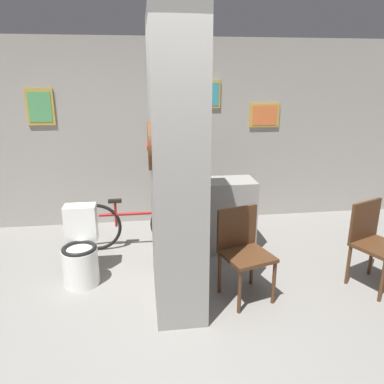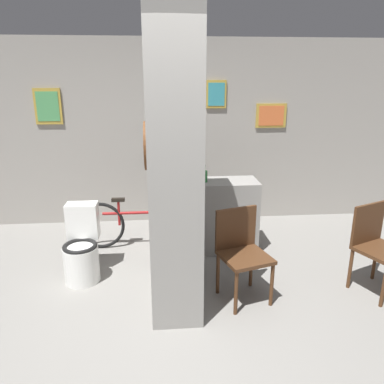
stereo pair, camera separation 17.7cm
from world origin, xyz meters
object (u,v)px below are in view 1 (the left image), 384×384
object	(u,v)px
chair_by_doorway	(374,240)
bottle_tall	(191,172)
chair_near_pillar	(243,248)
bicycle	(136,224)
toilet	(81,252)

from	to	relation	value
chair_by_doorway	bottle_tall	bearing A→B (deg)	124.81
chair_near_pillar	bicycle	size ratio (longest dim) A/B	0.56
chair_near_pillar	bottle_tall	world-z (taller)	bottle_tall
toilet	chair_near_pillar	distance (m)	1.70
chair_near_pillar	toilet	bearing A→B (deg)	146.31
bottle_tall	toilet	bearing A→B (deg)	-153.99
chair_near_pillar	chair_by_doorway	bearing A→B (deg)	-16.63
toilet	chair_by_doorway	xyz separation A→B (m)	(2.98, -0.48, 0.17)
toilet	chair_near_pillar	world-z (taller)	chair_near_pillar
bicycle	bottle_tall	size ratio (longest dim) A/B	5.21
chair_by_doorway	bicycle	bearing A→B (deg)	130.58
chair_by_doorway	bicycle	world-z (taller)	chair_by_doorway
toilet	bicycle	xyz separation A→B (m)	(0.57, 0.72, -0.01)
toilet	bicycle	world-z (taller)	toilet
toilet	chair_near_pillar	size ratio (longest dim) A/B	0.89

